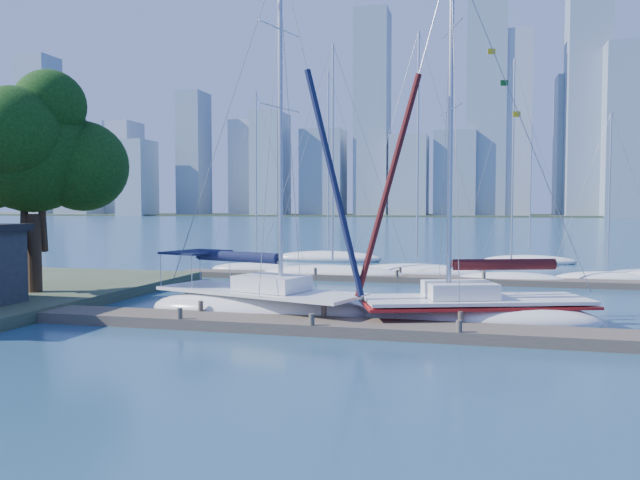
# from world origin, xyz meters

# --- Properties ---
(ground) EXTENTS (700.00, 700.00, 0.00)m
(ground) POSITION_xyz_m (0.00, 0.00, 0.00)
(ground) COLOR navy
(ground) RESTS_ON ground
(near_dock) EXTENTS (26.00, 2.00, 0.40)m
(near_dock) POSITION_xyz_m (0.00, 0.00, 0.20)
(near_dock) COLOR #433A31
(near_dock) RESTS_ON ground
(far_dock) EXTENTS (30.00, 1.80, 0.36)m
(far_dock) POSITION_xyz_m (2.00, 16.00, 0.18)
(far_dock) COLOR #433A31
(far_dock) RESTS_ON ground
(far_shore) EXTENTS (800.00, 100.00, 1.50)m
(far_shore) POSITION_xyz_m (0.00, 320.00, 0.00)
(far_shore) COLOR #38472D
(far_shore) RESTS_ON ground
(tree) EXTENTS (8.00, 7.30, 10.73)m
(tree) POSITION_xyz_m (-14.63, 3.49, 7.25)
(tree) COLOR black
(tree) RESTS_ON ground
(sailboat_navy) EXTENTS (9.93, 5.72, 15.06)m
(sailboat_navy) POSITION_xyz_m (-3.11, 2.40, 1.11)
(sailboat_navy) COLOR silver
(sailboat_navy) RESTS_ON ground
(sailboat_maroon) EXTENTS (9.51, 5.63, 14.53)m
(sailboat_maroon) POSITION_xyz_m (5.51, 2.55, 1.09)
(sailboat_maroon) COLOR silver
(sailboat_maroon) RESTS_ON ground
(bg_boat_0) EXTENTS (6.78, 2.53, 12.75)m
(bg_boat_0) POSITION_xyz_m (-9.20, 19.06, 0.24)
(bg_boat_0) COLOR silver
(bg_boat_0) RESTS_ON ground
(bg_boat_1) EXTENTS (9.57, 3.85, 15.04)m
(bg_boat_1) POSITION_xyz_m (-3.25, 16.67, 0.29)
(bg_boat_1) COLOR silver
(bg_boat_1) RESTS_ON ground
(bg_boat_2) EXTENTS (8.79, 3.15, 16.04)m
(bg_boat_2) POSITION_xyz_m (1.86, 18.73, 0.31)
(bg_boat_2) COLOR silver
(bg_boat_2) RESTS_ON ground
(bg_boat_3) EXTENTS (6.74, 3.64, 13.42)m
(bg_boat_3) POSITION_xyz_m (7.57, 16.59, 0.26)
(bg_boat_3) COLOR silver
(bg_boat_3) RESTS_ON ground
(bg_boat_4) EXTENTS (6.34, 2.89, 10.43)m
(bg_boat_4) POSITION_xyz_m (13.22, 18.60, 0.22)
(bg_boat_4) COLOR silver
(bg_boat_4) RESTS_ON ground
(bg_boat_6) EXTENTS (9.34, 4.32, 16.13)m
(bg_boat_6) POSITION_xyz_m (-6.46, 29.12, 0.30)
(bg_boat_6) COLOR silver
(bg_boat_6) RESTS_ON ground
(bg_boat_7) EXTENTS (7.37, 2.69, 11.38)m
(bg_boat_7) POSITION_xyz_m (9.73, 30.73, 0.23)
(bg_boat_7) COLOR silver
(bg_boat_7) RESTS_ON ground
(skyline) EXTENTS (503.70, 51.31, 108.18)m
(skyline) POSITION_xyz_m (23.87, 290.40, 35.23)
(skyline) COLOR gray
(skyline) RESTS_ON ground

